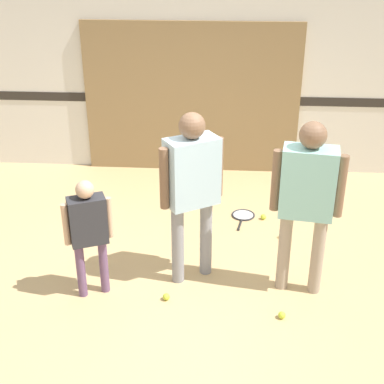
{
  "coord_description": "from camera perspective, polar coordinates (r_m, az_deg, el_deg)",
  "views": [
    {
      "loc": [
        0.4,
        -4.34,
        3.09
      ],
      "look_at": [
        0.09,
        0.07,
        0.93
      ],
      "focal_mm": 50.0,
      "sensor_mm": 36.0,
      "label": 1
    }
  ],
  "objects": [
    {
      "name": "racket_spare_on_floor",
      "position": [
        6.46,
        5.46,
        -2.54
      ],
      "size": [
        0.33,
        0.54,
        0.03
      ],
      "rotation": [
        0.0,
        0.0,
        4.54
      ],
      "color": "#28282D",
      "rests_on": "ground_plane"
    },
    {
      "name": "person_student_right",
      "position": [
        4.79,
        12.19,
        0.06
      ],
      "size": [
        0.63,
        0.33,
        1.68
      ],
      "rotation": [
        0.0,
        0.0,
        2.99
      ],
      "color": "tan",
      "rests_on": "ground_plane"
    },
    {
      "name": "tennis_ball_near_instructor",
      "position": [
        5.07,
        -2.77,
        -11.1
      ],
      "size": [
        0.07,
        0.07,
        0.07
      ],
      "primitive_type": "sphere",
      "color": "#CCE038",
      "rests_on": "ground_plane"
    },
    {
      "name": "wall_back",
      "position": [
        7.31,
        0.82,
        14.24
      ],
      "size": [
        16.0,
        0.07,
        3.2
      ],
      "color": "silver",
      "rests_on": "ground_plane"
    },
    {
      "name": "tennis_ball_stray_right",
      "position": [
        4.92,
        9.56,
        -12.83
      ],
      "size": [
        0.07,
        0.07,
        0.07
      ],
      "primitive_type": "sphere",
      "color": "#CCE038",
      "rests_on": "ground_plane"
    },
    {
      "name": "tennis_ball_stray_left",
      "position": [
        6.07,
        9.6,
        -4.6
      ],
      "size": [
        0.07,
        0.07,
        0.07
      ],
      "primitive_type": "sphere",
      "color": "#CCE038",
      "rests_on": "ground_plane"
    },
    {
      "name": "tennis_ball_by_spare_racket",
      "position": [
        6.42,
        7.62,
        -2.64
      ],
      "size": [
        0.07,
        0.07,
        0.07
      ],
      "primitive_type": "sphere",
      "color": "#CCE038",
      "rests_on": "ground_plane"
    },
    {
      "name": "ground_plane",
      "position": [
        5.34,
        -1.03,
        -9.33
      ],
      "size": [
        16.0,
        16.0,
        0.0
      ],
      "primitive_type": "plane",
      "color": "tan"
    },
    {
      "name": "wall_panel",
      "position": [
        7.39,
        -0.05,
        9.88
      ],
      "size": [
        2.93,
        0.05,
        2.06
      ],
      "color": "#93754C",
      "rests_on": "ground_plane"
    },
    {
      "name": "person_instructor",
      "position": [
        4.87,
        0.0,
        1.22
      ],
      "size": [
        0.56,
        0.47,
        1.69
      ],
      "rotation": [
        0.0,
        0.0,
        0.56
      ],
      "color": "gray",
      "rests_on": "ground_plane"
    },
    {
      "name": "person_student_left",
      "position": [
        4.86,
        -11.0,
        -3.61
      ],
      "size": [
        0.41,
        0.29,
        1.17
      ],
      "rotation": [
        0.0,
        0.0,
        0.41
      ],
      "color": "#6B4C70",
      "rests_on": "ground_plane"
    }
  ]
}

